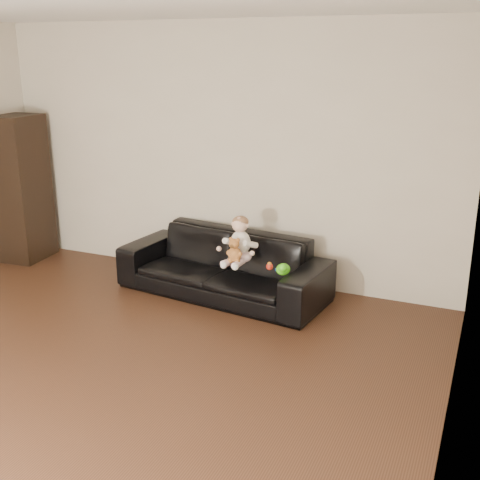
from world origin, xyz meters
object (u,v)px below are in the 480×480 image
at_px(teddy_bear, 234,250).
at_px(toy_blue_disc, 280,270).
at_px(sofa, 223,265).
at_px(baby, 239,243).
at_px(toy_green, 283,269).
at_px(cabinet, 22,189).
at_px(toy_rattle, 270,267).

distance_m(teddy_bear, toy_blue_disc, 0.45).
height_order(sofa, baby, baby).
distance_m(baby, teddy_bear, 0.14).
height_order(toy_green, toy_blue_disc, toy_green).
relative_size(cabinet, teddy_bear, 7.01).
relative_size(cabinet, toy_rattle, 24.69).
height_order(sofa, teddy_bear, teddy_bear).
bearing_deg(toy_green, baby, 163.85).
height_order(sofa, toy_green, sofa).
bearing_deg(sofa, teddy_bear, -39.98).
height_order(sofa, toy_rattle, sofa).
bearing_deg(toy_green, teddy_bear, 179.66).
bearing_deg(toy_rattle, baby, 167.18).
height_order(sofa, toy_blue_disc, sofa).
distance_m(sofa, teddy_bear, 0.43).
bearing_deg(teddy_bear, toy_green, 20.85).
bearing_deg(toy_blue_disc, toy_rattle, -160.81).
distance_m(cabinet, baby, 2.78).
xyz_separation_m(cabinet, baby, (2.76, -0.21, -0.22)).
xyz_separation_m(teddy_bear, toy_rattle, (0.32, 0.06, -0.13)).
bearing_deg(teddy_bear, sofa, 154.27).
xyz_separation_m(toy_rattle, toy_blue_disc, (0.09, 0.03, -0.03)).
height_order(cabinet, toy_rattle, cabinet).
relative_size(sofa, baby, 4.56).
height_order(toy_rattle, toy_blue_disc, toy_rattle).
xyz_separation_m(teddy_bear, toy_green, (0.48, -0.00, -0.11)).
height_order(baby, toy_green, baby).
bearing_deg(baby, cabinet, -176.63).
bearing_deg(cabinet, sofa, -7.36).
height_order(cabinet, baby, cabinet).
bearing_deg(toy_green, cabinet, 173.82).
height_order(baby, toy_rattle, baby).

